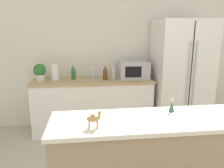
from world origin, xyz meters
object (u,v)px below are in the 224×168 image
back_bottle_0 (73,72)px  back_bottle_1 (105,73)px  microwave (134,70)px  potted_plant (40,71)px  paper_towel_roll (55,72)px  back_bottle_3 (92,72)px  back_bottle_2 (113,72)px  camel_figurine (94,118)px  refrigerator (180,76)px  wise_man_figurine_blue (172,106)px

back_bottle_0 → back_bottle_1: (0.52, -0.12, 0.00)m
microwave → back_bottle_0: microwave is taller
potted_plant → paper_towel_roll: 0.23m
back_bottle_3 → back_bottle_0: bearing=175.3°
back_bottle_1 → back_bottle_2: size_ratio=0.96×
camel_figurine → back_bottle_1: bearing=82.5°
back_bottle_0 → camel_figurine: size_ratio=1.78×
refrigerator → back_bottle_1: refrigerator is taller
potted_plant → microwave: bearing=0.5°
microwave → back_bottle_2: 0.35m
potted_plant → camel_figurine: (0.78, -2.01, 0.00)m
back_bottle_0 → back_bottle_1: size_ratio=1.00×
back_bottle_2 → potted_plant: bearing=178.9°
back_bottle_3 → microwave: bearing=-1.5°
paper_towel_roll → microwave: size_ratio=0.53×
paper_towel_roll → back_bottle_3: 0.60m
back_bottle_1 → wise_man_figurine_blue: 1.75m
back_bottle_0 → paper_towel_roll: bearing=-174.4°
potted_plant → back_bottle_0: 0.52m
paper_towel_roll → back_bottle_1: (0.81, -0.09, -0.01)m
microwave → back_bottle_3: size_ratio=1.93×
refrigerator → paper_towel_roll: 2.07m
potted_plant → back_bottle_3: potted_plant is taller
potted_plant → paper_towel_roll: bearing=7.1°
potted_plant → back_bottle_1: 1.04m
back_bottle_3 → camel_figurine: back_bottle_3 is taller
back_bottle_2 → paper_towel_roll: bearing=176.9°
microwave → wise_man_figurine_blue: 1.76m
back_bottle_3 → wise_man_figurine_blue: 1.89m
back_bottle_0 → back_bottle_3: size_ratio=0.97×
potted_plant → microwave: microwave is taller
paper_towel_roll → microwave: (1.29, -0.01, 0.01)m
refrigerator → back_bottle_0: 1.78m
potted_plant → back_bottle_0: size_ratio=1.12×
back_bottle_0 → back_bottle_1: same height
paper_towel_roll → back_bottle_2: bearing=-3.1°
microwave → camel_figurine: bearing=-110.1°
potted_plant → wise_man_figurine_blue: potted_plant is taller
camel_figurine → refrigerator: bearing=51.7°
paper_towel_roll → back_bottle_1: paper_towel_roll is taller
camel_figurine → paper_towel_roll: bearing=105.1°
back_bottle_1 → back_bottle_3: back_bottle_3 is taller
camel_figurine → wise_man_figurine_blue: camel_figurine is taller
refrigerator → back_bottle_1: 1.26m
potted_plant → wise_man_figurine_blue: (1.48, -1.75, -0.02)m
potted_plant → back_bottle_0: (0.52, 0.06, -0.03)m
paper_towel_roll → microwave: bearing=-0.7°
back_bottle_1 → back_bottle_2: 0.14m
paper_towel_roll → camel_figurine: size_ratio=1.89×
potted_plant → refrigerator: bearing=-2.4°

